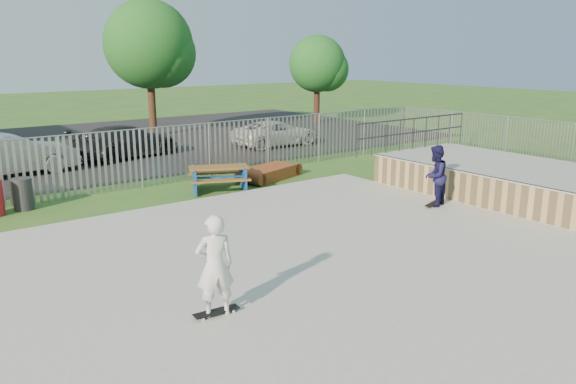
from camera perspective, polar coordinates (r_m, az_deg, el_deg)
ground at (r=11.65m, az=-1.66°, el=-8.56°), size 120.00×120.00×0.00m
concrete_slab at (r=11.62m, az=-1.66°, el=-8.22°), size 15.00×12.00×0.15m
quarter_pipe at (r=18.93m, az=20.53°, el=1.19°), size 5.50×7.05×2.19m
fence at (r=15.59m, az=-8.44°, el=1.00°), size 26.04×16.02×2.00m
picnic_table at (r=18.72m, az=-7.04°, el=1.40°), size 2.41×2.23×0.81m
funbox at (r=20.35m, az=-1.89°, el=1.96°), size 2.44×1.72×0.44m
trash_bin_grey at (r=18.03m, az=-25.35°, el=-0.19°), size 0.56×0.56×0.94m
parking_lot at (r=28.83m, az=-24.10°, el=3.90°), size 40.00×18.00×0.02m
car_silver at (r=23.12m, az=-26.40°, el=3.40°), size 4.80×2.00×1.54m
car_dark at (r=25.41m, az=-16.10°, el=4.98°), size 5.09×2.96×1.39m
car_white at (r=27.50m, az=-1.23°, el=5.99°), size 4.39×2.08×1.21m
tree_mid at (r=31.52m, az=-13.99°, el=14.33°), size 4.67×4.67×7.21m
tree_right at (r=36.65m, az=2.98°, el=12.85°), size 3.59×3.59×5.55m
skateboard_a at (r=16.78m, az=14.53°, el=-1.23°), size 0.82×0.43×0.08m
skateboard_b at (r=9.79m, az=-7.28°, el=-12.07°), size 0.81×0.27×0.08m
skater_navy at (r=16.58m, az=14.71°, el=1.59°), size 1.02×0.89×1.77m
skater_white at (r=9.45m, az=-7.44°, el=-7.46°), size 0.73×0.58×1.77m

